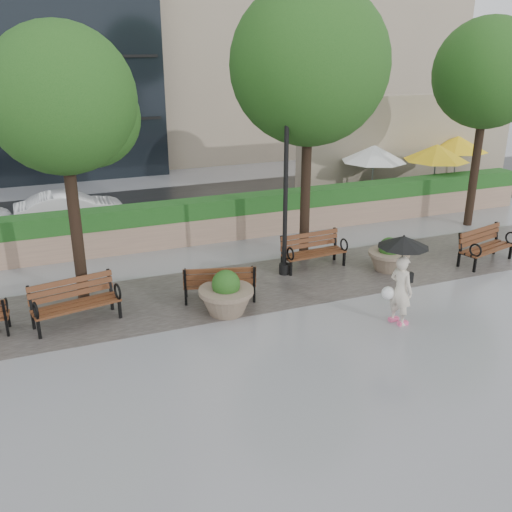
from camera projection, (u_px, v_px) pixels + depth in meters
name	position (u px, v px, depth m)	size (l,w,h in m)	color
ground	(309.00, 337.00, 12.28)	(100.00, 100.00, 0.00)	gray
cobble_strip	(258.00, 285.00, 14.89)	(28.00, 3.20, 0.01)	#383330
hedge_wall	(211.00, 220.00, 18.14)	(24.00, 0.80, 1.35)	tan
cafe_wall	(408.00, 145.00, 23.56)	(10.00, 0.60, 4.00)	tan
cafe_hedge	(428.00, 194.00, 22.02)	(8.00, 0.50, 0.90)	#1C4918
asphalt_street	(181.00, 208.00, 21.86)	(40.00, 7.00, 0.00)	black
bench_1	(77.00, 311.00, 12.78)	(2.00, 1.11, 1.02)	brown
bench_2	(220.00, 290.00, 13.97)	(1.85, 1.13, 0.93)	brown
bench_3	(313.00, 258.00, 15.98)	(1.85, 0.83, 0.97)	brown
bench_4	(485.00, 253.00, 16.33)	(1.96, 1.17, 0.99)	brown
planter_left	(226.00, 297.00, 13.23)	(1.28, 1.28, 1.07)	#7F6B56
planter_right	(389.00, 258.00, 15.78)	(1.14, 1.14, 0.95)	#7F6B56
lamppost	(285.00, 203.00, 14.93)	(0.28, 0.28, 4.51)	black
tree_0	(69.00, 105.00, 12.63)	(3.42, 3.32, 6.45)	black
tree_1	(313.00, 70.00, 15.21)	(4.27, 4.27, 7.54)	black
tree_2	(489.00, 77.00, 18.27)	(3.56, 3.49, 6.79)	black
patio_umb_white	(374.00, 154.00, 21.64)	(2.50, 2.50, 2.30)	black
patio_umb_yellow_a	(437.00, 153.00, 21.85)	(2.50, 2.50, 2.30)	black
patio_umb_yellow_b	(458.00, 144.00, 23.76)	(2.50, 2.50, 2.30)	black
car_right	(71.00, 209.00, 19.51)	(1.27, 3.64, 1.20)	white
pedestrian	(402.00, 271.00, 12.50)	(1.12, 1.12, 2.05)	beige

